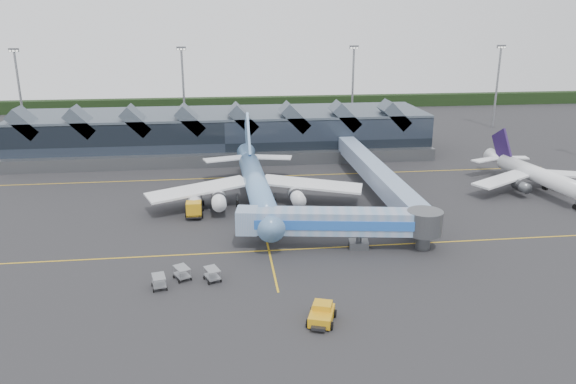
{
  "coord_description": "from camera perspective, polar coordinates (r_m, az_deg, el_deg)",
  "views": [
    {
      "loc": [
        -5.92,
        -77.26,
        30.39
      ],
      "look_at": [
        3.81,
        1.93,
        5.0
      ],
      "focal_mm": 35.0,
      "sensor_mm": 36.0,
      "label": 1
    }
  ],
  "objects": [
    {
      "name": "terminal",
      "position": [
        127.19,
        -6.51,
        5.97
      ],
      "size": [
        90.0,
        22.25,
        12.52
      ],
      "color": "black",
      "rests_on": "ground"
    },
    {
      "name": "regional_jet",
      "position": [
        109.52,
        23.8,
        1.68
      ],
      "size": [
        25.69,
        28.26,
        9.7
      ],
      "rotation": [
        0.0,
        0.0,
        0.14
      ],
      "color": "white",
      "rests_on": "ground"
    },
    {
      "name": "tree_line_far",
      "position": [
        189.49,
        -5.2,
        8.96
      ],
      "size": [
        260.0,
        4.0,
        4.0
      ],
      "primitive_type": "cube",
      "color": "black",
      "rests_on": "ground"
    },
    {
      "name": "taxi_stripes",
      "position": [
        92.58,
        -2.95,
        -1.53
      ],
      "size": [
        120.0,
        60.0,
        0.01
      ],
      "color": "gold",
      "rests_on": "ground"
    },
    {
      "name": "light_masts",
      "position": [
        143.74,
        3.91,
        10.46
      ],
      "size": [
        132.4,
        42.56,
        22.45
      ],
      "color": "gray",
      "rests_on": "ground"
    },
    {
      "name": "ground",
      "position": [
        83.23,
        -2.45,
        -3.78
      ],
      "size": [
        260.0,
        260.0,
        0.0
      ],
      "primitive_type": "plane",
      "color": "#262628",
      "rests_on": "ground"
    },
    {
      "name": "baggage_carts",
      "position": [
        68.01,
        -10.45,
        -8.37
      ],
      "size": [
        8.1,
        4.61,
        1.57
      ],
      "rotation": [
        0.0,
        0.0,
        0.36
      ],
      "color": "gray",
      "rests_on": "ground"
    },
    {
      "name": "pushback_tug",
      "position": [
        59.23,
        3.44,
        -12.3
      ],
      "size": [
        3.66,
        4.66,
        1.88
      ],
      "rotation": [
        0.0,
        0.0,
        -0.33
      ],
      "color": "orange",
      "rests_on": "ground"
    },
    {
      "name": "main_airliner",
      "position": [
        92.19,
        -3.29,
        0.94
      ],
      "size": [
        36.18,
        41.55,
        13.36
      ],
      "rotation": [
        0.0,
        0.0,
        0.03
      ],
      "color": "#6795D1",
      "rests_on": "ground"
    },
    {
      "name": "fuel_truck",
      "position": [
        91.02,
        -9.46,
        -0.93
      ],
      "size": [
        2.74,
        9.33,
        3.13
      ],
      "rotation": [
        0.0,
        0.0,
        -0.0
      ],
      "color": "black",
      "rests_on": "ground"
    },
    {
      "name": "jet_bridge",
      "position": [
        75.88,
        6.33,
        -3.11
      ],
      "size": [
        27.57,
        7.98,
        5.51
      ],
      "rotation": [
        0.0,
        0.0,
        -0.15
      ],
      "color": "#7297BE",
      "rests_on": "ground"
    }
  ]
}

